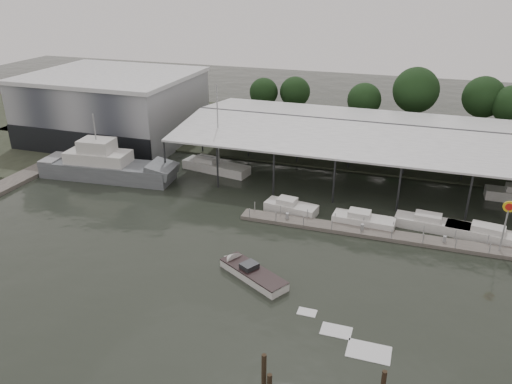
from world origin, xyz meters
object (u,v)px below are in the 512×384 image
(shell_fuel_sign, at_px, (507,217))
(white_sailboat, at_px, (215,167))
(speedboat_underway, at_px, (249,271))
(grey_trawler, at_px, (108,167))

(shell_fuel_sign, height_order, white_sailboat, white_sailboat)
(speedboat_underway, bearing_deg, white_sailboat, -30.59)
(shell_fuel_sign, bearing_deg, speedboat_underway, -152.72)
(speedboat_underway, bearing_deg, grey_trawler, -2.43)
(white_sailboat, bearing_deg, speedboat_underway, -50.53)
(white_sailboat, distance_m, speedboat_underway, 25.95)
(white_sailboat, height_order, speedboat_underway, white_sailboat)
(shell_fuel_sign, distance_m, speedboat_underway, 24.47)
(white_sailboat, bearing_deg, shell_fuel_sign, -8.48)
(shell_fuel_sign, height_order, grey_trawler, grey_trawler)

